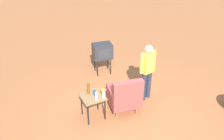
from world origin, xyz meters
The scene contains 9 objects.
ground_plane centered at (0.00, 0.00, 0.00)m, with size 60.00×60.00×0.00m, color #B76B3D.
armchair centered at (-0.05, 0.03, 0.50)m, with size 0.90×0.91×1.06m.
side_table centered at (0.77, -0.14, 0.55)m, with size 0.56×0.56×0.64m.
tv_on_stand centered at (-0.40, -2.06, 0.78)m, with size 0.66×0.53×1.03m.
person_standing centered at (-0.87, -0.23, 0.94)m, with size 0.55×0.30×1.64m.
bottle_short_clear centered at (0.74, 0.03, 0.74)m, with size 0.06×0.06×0.20m, color silver.
soda_can_blue centered at (0.69, -0.20, 0.70)m, with size 0.07×0.07×0.12m, color blue.
bottle_tall_amber centered at (0.81, -0.29, 0.79)m, with size 0.07×0.07×0.30m, color brown.
flower_vase centered at (0.55, 0.04, 0.79)m, with size 0.15×0.10×0.27m.
Camera 1 is at (2.67, 4.71, 4.38)m, focal length 41.47 mm.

